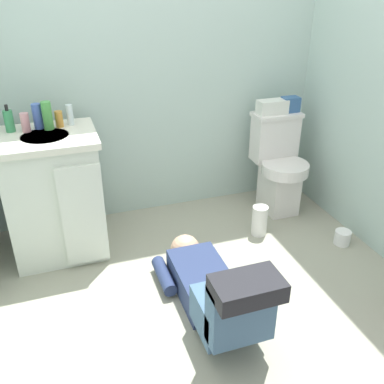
# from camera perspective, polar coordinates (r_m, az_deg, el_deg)

# --- Properties ---
(ground_plane) EXTENTS (2.92, 2.94, 0.04)m
(ground_plane) POSITION_cam_1_polar(r_m,az_deg,el_deg) (2.69, 1.31, -11.88)
(ground_plane) COLOR #9A9986
(wall_back) EXTENTS (2.58, 0.08, 2.40)m
(wall_back) POSITION_cam_1_polar(r_m,az_deg,el_deg) (3.09, -5.19, 18.31)
(wall_back) COLOR #ADC5BC
(wall_back) RESTS_ON ground_plane
(toilet) EXTENTS (0.36, 0.46, 0.75)m
(toilet) POSITION_cam_1_polar(r_m,az_deg,el_deg) (3.33, 11.47, 3.60)
(toilet) COLOR silver
(toilet) RESTS_ON ground_plane
(vanity_cabinet) EXTENTS (0.60, 0.53, 0.82)m
(vanity_cabinet) POSITION_cam_1_polar(r_m,az_deg,el_deg) (2.86, -17.84, -0.30)
(vanity_cabinet) COLOR silver
(vanity_cabinet) RESTS_ON ground_plane
(faucet) EXTENTS (0.02, 0.02, 0.10)m
(faucet) POSITION_cam_1_polar(r_m,az_deg,el_deg) (2.83, -19.37, 9.14)
(faucet) COLOR silver
(faucet) RESTS_ON vanity_cabinet
(person_plumber) EXTENTS (0.39, 1.06, 0.52)m
(person_plumber) POSITION_cam_1_polar(r_m,az_deg,el_deg) (2.33, 2.92, -12.90)
(person_plumber) COLOR navy
(person_plumber) RESTS_ON ground_plane
(tissue_box) EXTENTS (0.22, 0.11, 0.10)m
(tissue_box) POSITION_cam_1_polar(r_m,az_deg,el_deg) (3.24, 10.69, 11.14)
(tissue_box) COLOR silver
(tissue_box) RESTS_ON toilet
(toiletry_bag) EXTENTS (0.12, 0.09, 0.11)m
(toiletry_bag) POSITION_cam_1_polar(r_m,az_deg,el_deg) (3.31, 13.02, 11.36)
(toiletry_bag) COLOR #33598C
(toiletry_bag) RESTS_ON toilet
(soap_dispenser) EXTENTS (0.06, 0.06, 0.17)m
(soap_dispenser) POSITION_cam_1_polar(r_m,az_deg,el_deg) (2.81, -23.28, 8.75)
(soap_dispenser) COLOR #388F58
(soap_dispenser) RESTS_ON vanity_cabinet
(bottle_pink) EXTENTS (0.05, 0.05, 0.11)m
(bottle_pink) POSITION_cam_1_polar(r_m,az_deg,el_deg) (2.78, -21.41, 8.65)
(bottle_pink) COLOR #D39098
(bottle_pink) RESTS_ON vanity_cabinet
(bottle_blue) EXTENTS (0.06, 0.06, 0.15)m
(bottle_blue) POSITION_cam_1_polar(r_m,az_deg,el_deg) (2.81, -19.95, 9.50)
(bottle_blue) COLOR #4563BB
(bottle_blue) RESTS_ON vanity_cabinet
(bottle_green) EXTENTS (0.06, 0.06, 0.17)m
(bottle_green) POSITION_cam_1_polar(r_m,az_deg,el_deg) (2.77, -18.79, 9.65)
(bottle_green) COLOR #4B9F48
(bottle_green) RESTS_ON vanity_cabinet
(bottle_amber) EXTENTS (0.05, 0.05, 0.10)m
(bottle_amber) POSITION_cam_1_polar(r_m,az_deg,el_deg) (2.80, -17.36, 9.29)
(bottle_amber) COLOR #C58835
(bottle_amber) RESTS_ON vanity_cabinet
(bottle_clear) EXTENTS (0.04, 0.04, 0.13)m
(bottle_clear) POSITION_cam_1_polar(r_m,az_deg,el_deg) (2.82, -16.03, 9.90)
(bottle_clear) COLOR silver
(bottle_clear) RESTS_ON vanity_cabinet
(paper_towel_roll) EXTENTS (0.11, 0.11, 0.22)m
(paper_towel_roll) POSITION_cam_1_polar(r_m,az_deg,el_deg) (3.07, 9.02, -3.79)
(paper_towel_roll) COLOR white
(paper_towel_roll) RESTS_ON ground_plane
(toilet_paper_roll) EXTENTS (0.11, 0.11, 0.10)m
(toilet_paper_roll) POSITION_cam_1_polar(r_m,az_deg,el_deg) (3.14, 19.48, -5.75)
(toilet_paper_roll) COLOR white
(toilet_paper_roll) RESTS_ON ground_plane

